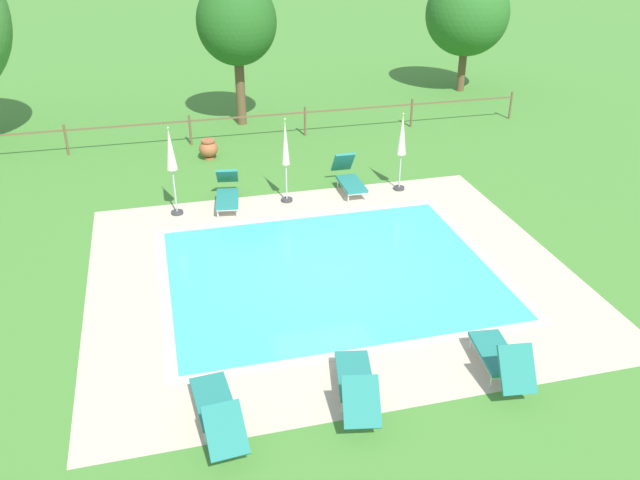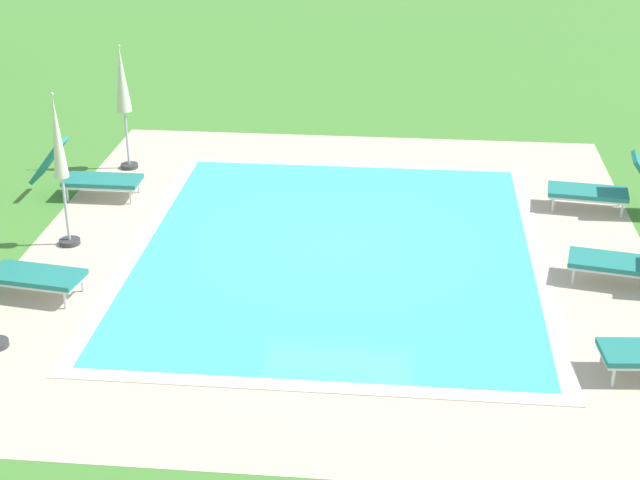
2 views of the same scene
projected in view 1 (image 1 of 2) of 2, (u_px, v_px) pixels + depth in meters
The scene contains 16 objects.
ground_plane at pixel (330, 272), 15.24m from camera, with size 160.00×160.00×0.00m, color #478433.
pool_deck_paving at pixel (330, 272), 15.24m from camera, with size 10.82×9.41×0.01m, color beige.
swimming_pool_water at pixel (330, 272), 15.24m from camera, with size 7.26×5.85×0.01m, color #42CCD6.
pool_coping_rim at pixel (330, 272), 15.24m from camera, with size 7.74×6.33×0.01m.
sun_lounger_north_near_steps at pixel (349, 178), 19.25m from camera, with size 0.61×1.85×1.00m.
sun_lounger_north_mid at pixel (356, 383), 11.23m from camera, with size 0.97×2.05×0.87m.
sun_lounger_north_far at pixel (227, 192), 18.35m from camera, with size 0.87×2.01×0.91m.
sun_lounger_north_end at pixel (501, 358), 11.81m from camera, with size 0.82×1.89×1.01m.
sun_lounger_south_mid at pixel (217, 409), 10.67m from camera, with size 0.77×2.05×0.83m.
patio_umbrella_closed_row_west at pixel (402, 140), 18.77m from camera, with size 0.32×0.32×2.32m.
patio_umbrella_closed_row_mid_west at pixel (286, 150), 18.04m from camera, with size 0.32×0.32×2.42m.
patio_umbrella_closed_row_centre at pixel (171, 156), 17.23m from camera, with size 0.32×0.32×2.46m.
terracotta_urn_near_fence at pixel (209, 149), 21.55m from camera, with size 0.61×0.61×0.66m.
perimeter_fence at pixel (249, 121), 23.04m from camera, with size 20.29×0.08×1.05m.
tree_far_west at pixel (237, 23), 23.30m from camera, with size 2.83×2.83×5.23m.
tree_centre at pixel (467, 14), 27.69m from camera, with size 3.48×3.48×4.96m.
Camera 1 is at (-3.48, -12.68, 7.76)m, focal length 37.21 mm.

